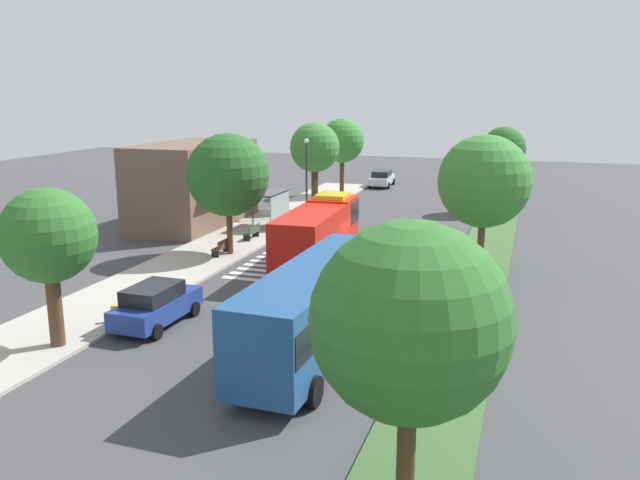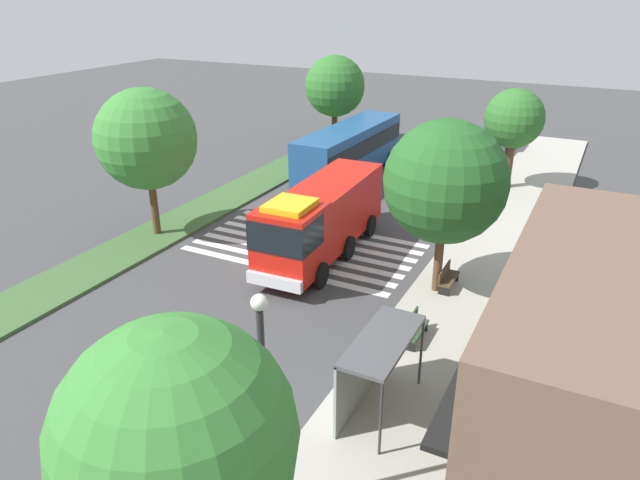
{
  "view_description": "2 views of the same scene",
  "coord_description": "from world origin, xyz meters",
  "px_view_note": "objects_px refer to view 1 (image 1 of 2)",
  "views": [
    {
      "loc": [
        -34.38,
        -9.84,
        9.64
      ],
      "look_at": [
        0.42,
        1.56,
        1.18
      ],
      "focal_mm": 36.84,
      "sensor_mm": 36.0,
      "label": 1
    },
    {
      "loc": [
        20.81,
        12.23,
        11.7
      ],
      "look_at": [
        -0.42,
        1.47,
        1.22
      ],
      "focal_mm": 32.65,
      "sensor_mm": 36.0,
      "label": 2
    }
  ],
  "objects_px": {
    "parked_car_east": "(382,178)",
    "median_tree_west": "(484,181)",
    "fire_truck": "(319,232)",
    "sidewalk_tree_west": "(228,175)",
    "sidewalk_tree_far_east": "(342,141)",
    "street_lamp": "(306,170)",
    "bench_west_of_shelter": "(222,247)",
    "sidewalk_tree_east": "(315,148)",
    "transit_bus": "(318,303)",
    "bus_stop_shelter": "(275,202)",
    "fire_hydrant": "(114,313)",
    "median_tree_far_west": "(410,322)",
    "median_tree_center": "(504,149)",
    "sidewalk_tree_far_west": "(48,237)",
    "bench_near_shelter": "(252,232)",
    "parked_car_mid": "(156,304)"
  },
  "relations": [
    {
      "from": "transit_bus",
      "to": "median_tree_far_west",
      "type": "xyz_separation_m",
      "value": [
        -7.71,
        -4.76,
        2.48
      ]
    },
    {
      "from": "median_tree_west",
      "to": "street_lamp",
      "type": "bearing_deg",
      "value": 49.39
    },
    {
      "from": "sidewalk_tree_far_west",
      "to": "median_tree_west",
      "type": "bearing_deg",
      "value": -42.71
    },
    {
      "from": "sidewalk_tree_far_east",
      "to": "sidewalk_tree_far_west",
      "type": "bearing_deg",
      "value": -180.0
    },
    {
      "from": "parked_car_east",
      "to": "bench_west_of_shelter",
      "type": "xyz_separation_m",
      "value": [
        -30.83,
        2.55,
        -0.26
      ]
    },
    {
      "from": "street_lamp",
      "to": "fire_hydrant",
      "type": "distance_m",
      "value": 24.83
    },
    {
      "from": "median_tree_west",
      "to": "median_tree_center",
      "type": "distance_m",
      "value": 19.17
    },
    {
      "from": "transit_bus",
      "to": "median_tree_center",
      "type": "distance_m",
      "value": 32.74
    },
    {
      "from": "sidewalk_tree_east",
      "to": "fire_hydrant",
      "type": "relative_size",
      "value": 9.91
    },
    {
      "from": "parked_car_east",
      "to": "median_tree_far_west",
      "type": "height_order",
      "value": "median_tree_far_west"
    },
    {
      "from": "sidewalk_tree_west",
      "to": "fire_hydrant",
      "type": "distance_m",
      "value": 12.85
    },
    {
      "from": "bus_stop_shelter",
      "to": "sidewalk_tree_east",
      "type": "xyz_separation_m",
      "value": [
        7.71,
        -0.33,
        3.15
      ]
    },
    {
      "from": "bench_near_shelter",
      "to": "street_lamp",
      "type": "xyz_separation_m",
      "value": [
        8.56,
        -0.75,
        3.04
      ]
    },
    {
      "from": "parked_car_east",
      "to": "median_tree_west",
      "type": "distance_m",
      "value": 32.5
    },
    {
      "from": "sidewalk_tree_far_west",
      "to": "parked_car_east",
      "type": "bearing_deg",
      "value": -2.78
    },
    {
      "from": "sidewalk_tree_west",
      "to": "bench_west_of_shelter",
      "type": "bearing_deg",
      "value": 138.41
    },
    {
      "from": "fire_truck",
      "to": "median_tree_west",
      "type": "relative_size",
      "value": 1.32
    },
    {
      "from": "median_tree_far_west",
      "to": "median_tree_west",
      "type": "relative_size",
      "value": 0.92
    },
    {
      "from": "sidewalk_tree_west",
      "to": "median_tree_west",
      "type": "bearing_deg",
      "value": -87.7
    },
    {
      "from": "fire_truck",
      "to": "street_lamp",
      "type": "xyz_separation_m",
      "value": [
        13.34,
        5.41,
        1.64
      ]
    },
    {
      "from": "sidewalk_tree_east",
      "to": "median_tree_west",
      "type": "relative_size",
      "value": 0.96
    },
    {
      "from": "bench_west_of_shelter",
      "to": "street_lamp",
      "type": "bearing_deg",
      "value": -3.31
    },
    {
      "from": "fire_truck",
      "to": "bench_west_of_shelter",
      "type": "distance_m",
      "value": 6.33
    },
    {
      "from": "parked_car_east",
      "to": "bench_near_shelter",
      "type": "distance_m",
      "value": 26.59
    },
    {
      "from": "fire_truck",
      "to": "median_tree_west",
      "type": "xyz_separation_m",
      "value": [
        1.38,
        -8.53,
        2.97
      ]
    },
    {
      "from": "bus_stop_shelter",
      "to": "median_tree_center",
      "type": "height_order",
      "value": "median_tree_center"
    },
    {
      "from": "bench_near_shelter",
      "to": "street_lamp",
      "type": "relative_size",
      "value": 0.27
    },
    {
      "from": "bench_near_shelter",
      "to": "bench_west_of_shelter",
      "type": "bearing_deg",
      "value": 180.0
    },
    {
      "from": "bench_west_of_shelter",
      "to": "sidewalk_tree_far_east",
      "type": "distance_m",
      "value": 24.29
    },
    {
      "from": "fire_truck",
      "to": "street_lamp",
      "type": "distance_m",
      "value": 14.49
    },
    {
      "from": "street_lamp",
      "to": "sidewalk_tree_west",
      "type": "xyz_separation_m",
      "value": [
        -12.53,
        0.4,
        1.16
      ]
    },
    {
      "from": "parked_car_mid",
      "to": "parked_car_east",
      "type": "xyz_separation_m",
      "value": [
        42.04,
        -0.0,
        -0.06
      ]
    },
    {
      "from": "bench_west_of_shelter",
      "to": "median_tree_west",
      "type": "height_order",
      "value": "median_tree_west"
    },
    {
      "from": "fire_truck",
      "to": "street_lamp",
      "type": "bearing_deg",
      "value": 19.94
    },
    {
      "from": "sidewalk_tree_far_west",
      "to": "sidewalk_tree_east",
      "type": "relative_size",
      "value": 0.87
    },
    {
      "from": "fire_truck",
      "to": "sidewalk_tree_east",
      "type": "xyz_separation_m",
      "value": [
        16.48,
        5.81,
        3.05
      ]
    },
    {
      "from": "transit_bus",
      "to": "parked_car_east",
      "type": "bearing_deg",
      "value": -168.59
    },
    {
      "from": "sidewalk_tree_east",
      "to": "transit_bus",
      "type": "bearing_deg",
      "value": -161.21
    },
    {
      "from": "bus_stop_shelter",
      "to": "sidewalk_tree_west",
      "type": "height_order",
      "value": "sidewalk_tree_west"
    },
    {
      "from": "parked_car_east",
      "to": "fire_truck",
      "type": "bearing_deg",
      "value": -175.88
    },
    {
      "from": "median_tree_center",
      "to": "fire_truck",
      "type": "bearing_deg",
      "value": 157.45
    },
    {
      "from": "parked_car_mid",
      "to": "bench_west_of_shelter",
      "type": "xyz_separation_m",
      "value": [
        11.22,
        2.55,
        -0.31
      ]
    },
    {
      "from": "sidewalk_tree_west",
      "to": "sidewalk_tree_far_east",
      "type": "distance_m",
      "value": 23.49
    },
    {
      "from": "transit_bus",
      "to": "median_tree_far_west",
      "type": "relative_size",
      "value": 1.65
    },
    {
      "from": "sidewalk_tree_east",
      "to": "parked_car_east",
      "type": "bearing_deg",
      "value": -8.49
    },
    {
      "from": "fire_hydrant",
      "to": "median_tree_west",
      "type": "bearing_deg",
      "value": -47.53
    },
    {
      "from": "parked_car_east",
      "to": "median_tree_west",
      "type": "xyz_separation_m",
      "value": [
        -29.86,
        -12.14,
        4.11
      ]
    },
    {
      "from": "sidewalk_tree_west",
      "to": "median_tree_west",
      "type": "distance_m",
      "value": 14.36
    },
    {
      "from": "sidewalk_tree_far_west",
      "to": "sidewalk_tree_far_east",
      "type": "xyz_separation_m",
      "value": [
        38.45,
        0.0,
        0.69
      ]
    },
    {
      "from": "parked_car_mid",
      "to": "bus_stop_shelter",
      "type": "xyz_separation_m",
      "value": [
        19.58,
        2.52,
        0.98
      ]
    }
  ]
}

